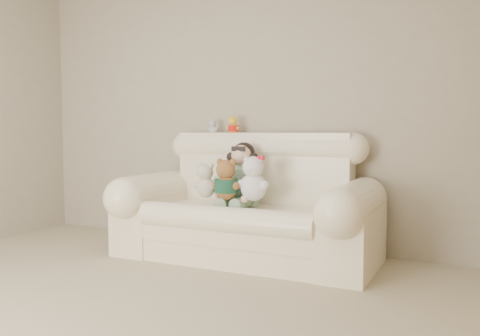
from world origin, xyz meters
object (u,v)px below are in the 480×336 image
Objects in this scene: cream_teddy at (206,177)px; seated_child at (242,174)px; brown_teddy at (226,175)px; white_cat at (254,173)px; sofa at (245,196)px.

seated_child is at bearing 52.24° from cream_teddy.
brown_teddy is 0.91× the size of white_cat.
seated_child is 0.30m from cream_teddy.
sofa is 0.36m from cream_teddy.
sofa reaches higher than brown_teddy.
seated_child is at bearing 123.93° from white_cat.
seated_child is 1.40× the size of brown_teddy.
sofa is 0.25m from white_cat.
brown_teddy is 0.22m from white_cat.
cream_teddy is (-0.22, 0.05, -0.03)m from brown_teddy.
seated_child reaches higher than cream_teddy.
white_cat is (0.21, 0.05, 0.02)m from brown_teddy.
brown_teddy is 1.16× the size of cream_teddy.
white_cat is 0.43m from cream_teddy.
cream_teddy is at bearing -162.16° from sofa.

